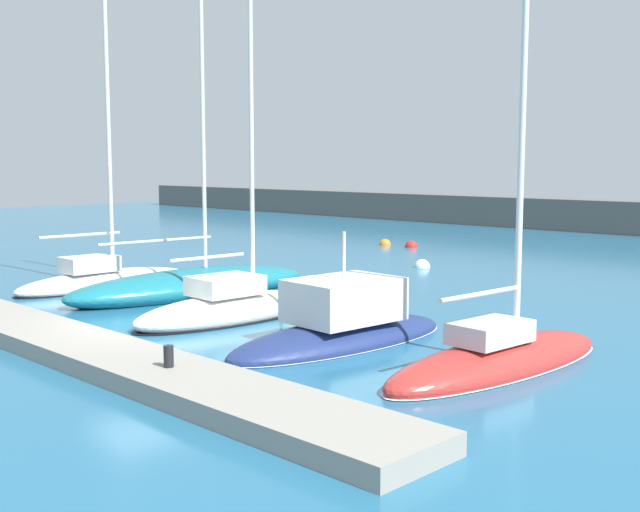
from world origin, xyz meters
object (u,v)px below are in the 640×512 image
sailboat_white_nearest (106,279)px  sailboat_red_fifth (498,358)px  mooring_buoy_red (411,247)px  mooring_buoy_white (422,267)px  sailboat_ivory_third (230,307)px  mooring_buoy_orange (385,245)px  sailboat_teal_second (193,284)px  motorboat_navy_fourth (342,330)px  dock_bollard (169,356)px

sailboat_white_nearest → sailboat_red_fifth: sailboat_red_fifth is taller
sailboat_white_nearest → mooring_buoy_red: sailboat_white_nearest is taller
sailboat_white_nearest → mooring_buoy_red: size_ratio=16.10×
sailboat_white_nearest → mooring_buoy_white: size_ratio=15.89×
sailboat_ivory_third → mooring_buoy_orange: bearing=30.4°
sailboat_ivory_third → sailboat_red_fifth: sailboat_ivory_third is taller
sailboat_teal_second → mooring_buoy_red: size_ratio=21.92×
sailboat_ivory_third → sailboat_red_fifth: (8.40, 0.69, -0.11)m
sailboat_red_fifth → mooring_buoy_red: sailboat_red_fifth is taller
sailboat_teal_second → motorboat_navy_fourth: bearing=-96.9°
sailboat_red_fifth → dock_bollard: sailboat_red_fifth is taller
mooring_buoy_orange → mooring_buoy_red: (1.77, 0.06, 0.00)m
mooring_buoy_red → motorboat_navy_fourth: bearing=-56.1°
sailboat_ivory_third → sailboat_teal_second: bearing=69.4°
mooring_buoy_white → mooring_buoy_orange: bearing=139.8°
sailboat_white_nearest → mooring_buoy_white: 13.20m
sailboat_ivory_third → motorboat_navy_fourth: sailboat_ivory_third is taller
mooring_buoy_orange → mooring_buoy_red: size_ratio=0.92×
mooring_buoy_orange → sailboat_ivory_third: bearing=-61.8°
mooring_buoy_orange → dock_bollard: dock_bollard is taller
mooring_buoy_red → sailboat_ivory_third: bearing=-66.2°
sailboat_teal_second → motorboat_navy_fourth: sailboat_teal_second is taller
motorboat_navy_fourth → mooring_buoy_red: bearing=37.7°
sailboat_white_nearest → sailboat_ivory_third: (7.66, -0.49, 0.05)m
sailboat_teal_second → mooring_buoy_orange: (-5.93, 17.11, -0.38)m
sailboat_ivory_third → mooring_buoy_white: size_ratio=18.29×
sailboat_white_nearest → dock_bollard: (12.15, -5.63, 0.31)m
sailboat_teal_second → sailboat_ivory_third: (4.19, -1.76, -0.02)m
sailboat_red_fifth → motorboat_navy_fourth: bearing=102.9°
sailboat_teal_second → mooring_buoy_orange: bearing=23.5°
motorboat_navy_fourth → mooring_buoy_red: 22.75m
sailboat_ivory_third → mooring_buoy_red: size_ratio=18.54×
mooring_buoy_white → mooring_buoy_red: mooring_buoy_white is taller
mooring_buoy_white → mooring_buoy_orange: mooring_buoy_white is taller
mooring_buoy_orange → sailboat_teal_second: bearing=-70.9°
sailboat_white_nearest → dock_bollard: bearing=-114.0°
sailboat_ivory_third → sailboat_white_nearest: bearing=88.5°
sailboat_teal_second → mooring_buoy_red: 17.67m
sailboat_ivory_third → motorboat_navy_fourth: bearing=-87.1°
dock_bollard → sailboat_teal_second: bearing=141.5°
dock_bollard → sailboat_white_nearest: bearing=155.1°
sailboat_teal_second → mooring_buoy_white: sailboat_teal_second is taller
sailboat_red_fifth → mooring_buoy_red: (-16.75, 18.24, -0.24)m
sailboat_red_fifth → mooring_buoy_white: sailboat_red_fifth is taller
mooring_buoy_white → sailboat_red_fifth: bearing=-46.9°
sailboat_ivory_third → mooring_buoy_red: (-8.35, 18.93, -0.36)m
sailboat_red_fifth → mooring_buoy_white: size_ratio=17.64×
dock_bollard → mooring_buoy_white: bearing=112.6°
sailboat_teal_second → dock_bollard: 11.08m
sailboat_teal_second → sailboat_ivory_third: 4.54m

